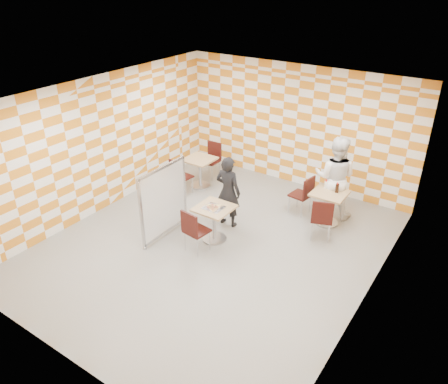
% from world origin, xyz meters
% --- Properties ---
extents(room_shell, '(7.00, 7.00, 7.00)m').
position_xyz_m(room_shell, '(0.00, 0.54, 1.50)').
color(room_shell, gray).
rests_on(room_shell, ground).
extents(main_table, '(0.70, 0.70, 0.75)m').
position_xyz_m(main_table, '(-0.12, 0.18, 0.51)').
color(main_table, tan).
rests_on(main_table, ground).
extents(second_table, '(0.70, 0.70, 0.75)m').
position_xyz_m(second_table, '(1.53, 2.07, 0.51)').
color(second_table, tan).
rests_on(second_table, ground).
extents(empty_table, '(0.70, 0.70, 0.75)m').
position_xyz_m(empty_table, '(-1.83, 1.97, 0.51)').
color(empty_table, tan).
rests_on(empty_table, ground).
extents(chair_main_front, '(0.47, 0.48, 0.92)m').
position_xyz_m(chair_main_front, '(-0.19, -0.42, 0.54)').
color(chair_main_front, black).
rests_on(chair_main_front, ground).
extents(chair_second_front, '(0.54, 0.55, 0.92)m').
position_xyz_m(chair_second_front, '(1.67, 1.37, 0.54)').
color(chair_second_front, black).
rests_on(chair_second_front, ground).
extents(chair_second_side, '(0.49, 0.48, 0.92)m').
position_xyz_m(chair_second_side, '(0.94, 2.13, 0.54)').
color(chair_second_side, black).
rests_on(chair_second_side, ground).
extents(chair_empty_near, '(0.47, 0.48, 0.92)m').
position_xyz_m(chair_empty_near, '(-1.95, 1.31, 0.54)').
color(chair_empty_near, black).
rests_on(chair_empty_near, ground).
extents(chair_empty_far, '(0.43, 0.44, 0.92)m').
position_xyz_m(chair_empty_far, '(-1.92, 2.64, 0.54)').
color(chair_empty_far, black).
rests_on(chair_empty_far, ground).
extents(partition, '(0.08, 1.38, 1.55)m').
position_xyz_m(partition, '(-1.07, -0.24, 0.79)').
color(partition, white).
rests_on(partition, ground).
extents(man_dark, '(0.59, 0.40, 1.57)m').
position_xyz_m(man_dark, '(-0.23, 0.84, 0.79)').
color(man_dark, black).
rests_on(man_dark, ground).
extents(man_white, '(1.02, 0.86, 1.85)m').
position_xyz_m(man_white, '(1.46, 2.47, 0.93)').
color(man_white, white).
rests_on(man_white, ground).
extents(pizza_on_foil, '(0.40, 0.40, 0.04)m').
position_xyz_m(pizza_on_foil, '(-0.12, 0.17, 0.77)').
color(pizza_on_foil, silver).
rests_on(pizza_on_foil, main_table).
extents(sport_bottle, '(0.06, 0.06, 0.20)m').
position_xyz_m(sport_bottle, '(1.37, 2.21, 0.84)').
color(sport_bottle, white).
rests_on(sport_bottle, second_table).
extents(soda_bottle, '(0.07, 0.07, 0.23)m').
position_xyz_m(soda_bottle, '(1.65, 2.14, 0.85)').
color(soda_bottle, black).
rests_on(soda_bottle, second_table).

